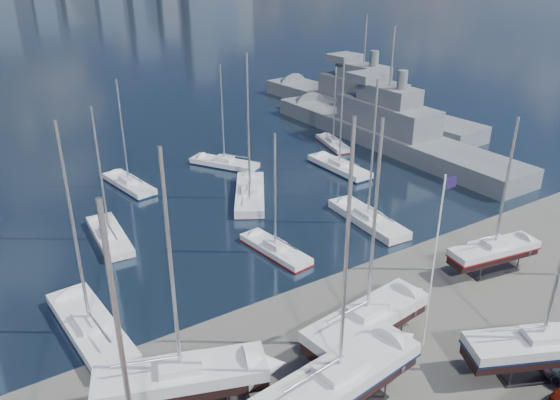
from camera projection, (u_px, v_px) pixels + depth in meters
ground at (379, 356)px, 37.35m from camera, size 1400.00×1400.00×0.00m
sailboat_cradle_2 at (182, 378)px, 32.45m from camera, size 10.57×6.11×16.61m
sailboat_cradle_3 at (339, 381)px, 32.12m from camera, size 11.67×4.53×18.20m
sailboat_cradle_4 at (367, 320)px, 37.59m from camera, size 10.37×4.00×16.47m
sailboat_cradle_5 at (540, 346)px, 35.14m from camera, size 10.07×6.60×15.88m
sailboat_cradle_6 at (494, 251)px, 46.73m from camera, size 8.66×3.71×13.75m
sailboat_moored_3 at (91, 331)px, 39.42m from camera, size 3.95×11.38×16.71m
sailboat_moored_4 at (110, 237)px, 52.43m from camera, size 3.14×9.26×13.76m
sailboat_moored_5 at (129, 185)px, 64.41m from camera, size 3.93×9.26×13.42m
sailboat_moored_6 at (275, 250)px, 50.17m from camera, size 3.28×8.27×12.02m
sailboat_moored_7 at (250, 196)px, 61.49m from camera, size 8.37×11.20×16.85m
sailboat_moored_8 at (224, 164)px, 70.81m from camera, size 7.05×9.18×13.77m
sailboat_moored_9 at (368, 220)px, 55.77m from camera, size 3.51×10.40×15.46m
sailboat_moored_10 at (339, 168)px, 69.60m from camera, size 2.97×9.97×14.83m
sailboat_moored_11 at (333, 144)px, 78.39m from camera, size 4.02×8.23×11.86m
naval_ship_east at (386, 133)px, 78.89m from camera, size 7.52×45.08×18.05m
naval_ship_west at (361, 105)px, 93.71m from camera, size 10.67×46.13×18.11m
flagpole at (436, 252)px, 35.46m from camera, size 1.13×0.12×12.88m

